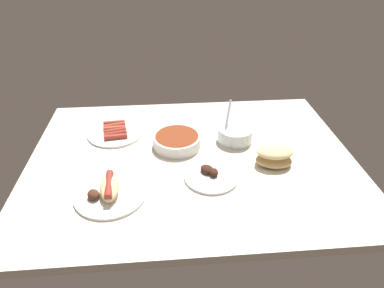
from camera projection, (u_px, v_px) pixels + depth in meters
The scene contains 7 objects.
ground_plane at pixel (192, 161), 126.38cm from camera, with size 120.00×90.00×3.00cm, color silver.
plate_grilled_meat at pixel (211, 175), 115.36cm from camera, with size 18.68×18.68×3.48cm.
bowl_coleslaw at pixel (235, 134), 133.59cm from camera, with size 13.78×13.78×15.37cm.
plate_hotdog_assembled at pixel (109, 191), 107.12cm from camera, with size 23.18×23.18×5.61cm.
bowl_chili at pixel (177, 140), 130.61cm from camera, with size 18.48×18.48×4.72cm.
plate_sausages at pixel (115, 132), 139.14cm from camera, with size 22.67×22.67×3.05cm.
bread_stack at pixel (274, 156), 120.05cm from camera, with size 14.13×10.61×7.20cm.
Camera 1 is at (8.51, 101.86, 73.10)cm, focal length 31.58 mm.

